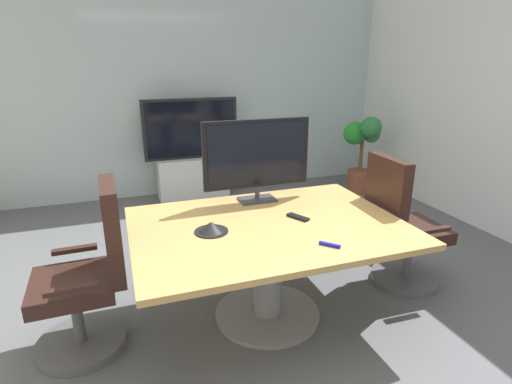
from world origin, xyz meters
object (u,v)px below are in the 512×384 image
object	(u,v)px
wall_display_unit	(192,166)
potted_plant	(361,148)
office_chair_right	(401,233)
tv_monitor	(257,156)
conference_phone	(211,228)
conference_table	(268,248)
office_chair_left	(89,283)
remote_control	(298,217)

from	to	relation	value
wall_display_unit	potted_plant	xyz separation A→B (m)	(2.22, -0.51, 0.18)
office_chair_right	tv_monitor	size ratio (longest dim) A/B	1.30
conference_phone	conference_table	bearing A→B (deg)	-0.16
conference_table	office_chair_right	xyz separation A→B (m)	(1.17, 0.06, -0.09)
conference_table	tv_monitor	bearing A→B (deg)	79.60
conference_table	conference_phone	distance (m)	0.44
conference_table	potted_plant	world-z (taller)	potted_plant
office_chair_left	conference_phone	distance (m)	0.83
conference_table	office_chair_right	bearing A→B (deg)	2.94
conference_table	office_chair_left	xyz separation A→B (m)	(-1.17, 0.08, -0.09)
remote_control	potted_plant	bearing A→B (deg)	21.05
office_chair_right	tv_monitor	distance (m)	1.32
potted_plant	conference_phone	xyz separation A→B (m)	(-2.61, -2.25, 0.13)
conference_table	office_chair_left	size ratio (longest dim) A/B	1.66
potted_plant	remote_control	xyz separation A→B (m)	(-1.98, -2.23, 0.11)
wall_display_unit	conference_phone	xyz separation A→B (m)	(-0.39, -2.76, 0.31)
office_chair_right	remote_control	xyz separation A→B (m)	(-0.93, -0.03, 0.27)
office_chair_left	remote_control	world-z (taller)	office_chair_left
office_chair_left	conference_table	bearing A→B (deg)	84.57
office_chair_right	tv_monitor	bearing A→B (deg)	70.49
office_chair_left	wall_display_unit	xyz separation A→B (m)	(1.17, 2.68, -0.01)
office_chair_right	conference_phone	distance (m)	1.59
conference_table	remote_control	size ratio (longest dim) A/B	10.67
tv_monitor	potted_plant	world-z (taller)	tv_monitor
conference_phone	tv_monitor	bearing A→B (deg)	44.83
wall_display_unit	remote_control	world-z (taller)	wall_display_unit
tv_monitor	office_chair_right	bearing A→B (deg)	-21.28
office_chair_right	wall_display_unit	size ratio (longest dim) A/B	0.83
wall_display_unit	remote_control	distance (m)	2.76
office_chair_left	potted_plant	xyz separation A→B (m)	(3.38, 2.17, 0.16)
potted_plant	wall_display_unit	bearing A→B (deg)	167.02
potted_plant	conference_phone	size ratio (longest dim) A/B	4.86
conference_table	tv_monitor	xyz separation A→B (m)	(0.09, 0.48, 0.54)
wall_display_unit	office_chair_left	bearing A→B (deg)	-113.50
office_chair_right	potted_plant	size ratio (longest dim) A/B	1.02
office_chair_right	remote_control	bearing A→B (deg)	93.85
office_chair_left	wall_display_unit	distance (m)	2.93
office_chair_right	wall_display_unit	world-z (taller)	wall_display_unit
conference_table	tv_monitor	size ratio (longest dim) A/B	2.16
tv_monitor	remote_control	bearing A→B (deg)	-72.32
office_chair_right	wall_display_unit	xyz separation A→B (m)	(-1.17, 2.70, -0.01)
office_chair_left	office_chair_right	xyz separation A→B (m)	(2.33, -0.02, 0.00)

